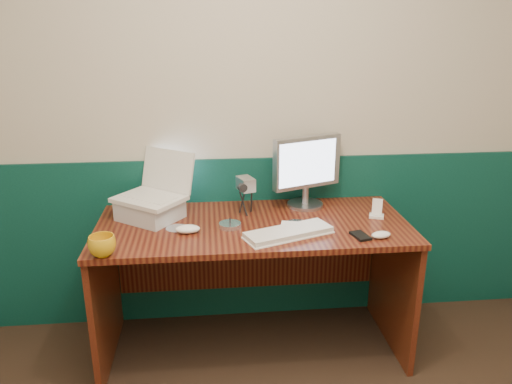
{
  "coord_description": "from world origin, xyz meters",
  "views": [
    {
      "loc": [
        -0.27,
        -0.99,
        1.72
      ],
      "look_at": [
        -0.05,
        1.23,
        0.97
      ],
      "focal_mm": 35.0,
      "sensor_mm": 36.0,
      "label": 1
    }
  ],
  "objects": [
    {
      "name": "cd_loose_b",
      "position": [
        0.18,
        1.35,
        0.75
      ],
      "size": [
        0.11,
        0.11,
        0.0
      ],
      "primitive_type": "cylinder",
      "color": "silver",
      "rests_on": "desk"
    },
    {
      "name": "mouse_left",
      "position": [
        -0.38,
        1.29,
        0.77
      ],
      "size": [
        0.12,
        0.07,
        0.04
      ],
      "primitive_type": "ellipsoid",
      "rotation": [
        0.0,
        0.0,
        0.01
      ],
      "color": "white",
      "rests_on": "desk"
    },
    {
      "name": "laptop_riser",
      "position": [
        -0.58,
        1.5,
        0.8
      ],
      "size": [
        0.38,
        0.37,
        0.1
      ],
      "primitive_type": "cube",
      "rotation": [
        0.0,
        0.0,
        -0.64
      ],
      "color": "silver",
      "rests_on": "desk"
    },
    {
      "name": "keyboard",
      "position": [
        0.11,
        1.21,
        0.76
      ],
      "size": [
        0.45,
        0.29,
        0.02
      ],
      "primitive_type": "cube",
      "rotation": [
        0.0,
        0.0,
        0.36
      ],
      "color": "silver",
      "rests_on": "desk"
    },
    {
      "name": "mouse_right",
      "position": [
        0.55,
        1.13,
        0.77
      ],
      "size": [
        0.11,
        0.08,
        0.03
      ],
      "primitive_type": "ellipsoid",
      "rotation": [
        0.0,
        0.0,
        0.21
      ],
      "color": "white",
      "rests_on": "desk"
    },
    {
      "name": "camcorder",
      "position": [
        -0.07,
        1.52,
        0.84
      ],
      "size": [
        0.12,
        0.14,
        0.18
      ],
      "primitive_type": null,
      "rotation": [
        0.0,
        0.0,
        0.34
      ],
      "color": "#B2B1B6",
      "rests_on": "desk"
    },
    {
      "name": "mug",
      "position": [
        -0.74,
        1.07,
        0.8
      ],
      "size": [
        0.14,
        0.14,
        0.09
      ],
      "primitive_type": "imported",
      "rotation": [
        0.0,
        0.0,
        0.17
      ],
      "color": "gold",
      "rests_on": "desk"
    },
    {
      "name": "laptop",
      "position": [
        -0.58,
        1.5,
        0.99
      ],
      "size": [
        0.42,
        0.4,
        0.28
      ],
      "primitive_type": null,
      "rotation": [
        0.0,
        0.0,
        -0.64
      ],
      "color": "silver",
      "rests_on": "laptop_riser"
    },
    {
      "name": "cd_loose_a",
      "position": [
        -0.43,
        1.35,
        0.75
      ],
      "size": [
        0.11,
        0.11,
        0.0
      ],
      "primitive_type": "cylinder",
      "color": "silver",
      "rests_on": "desk"
    },
    {
      "name": "monitor",
      "position": [
        0.27,
        1.61,
        0.95
      ],
      "size": [
        0.41,
        0.25,
        0.4
      ],
      "primitive_type": null,
      "rotation": [
        0.0,
        0.0,
        0.36
      ],
      "color": "#A6A6AB",
      "rests_on": "desk"
    },
    {
      "name": "back_wall",
      "position": [
        0.0,
        1.75,
        1.25
      ],
      "size": [
        3.5,
        0.04,
        2.5
      ],
      "primitive_type": "cube",
      "color": "#B9B09C",
      "rests_on": "ground"
    },
    {
      "name": "papers",
      "position": [
        0.16,
        1.33,
        0.75
      ],
      "size": [
        0.16,
        0.13,
        0.0
      ],
      "primitive_type": "cube",
      "rotation": [
        0.0,
        0.0,
        -0.25
      ],
      "color": "silver",
      "rests_on": "desk"
    },
    {
      "name": "music_player",
      "position": [
        0.61,
        1.4,
        0.81
      ],
      "size": [
        0.06,
        0.04,
        0.09
      ],
      "primitive_type": "cube",
      "rotation": [
        -0.17,
        0.0,
        -0.37
      ],
      "color": "white",
      "rests_on": "dock"
    },
    {
      "name": "dock",
      "position": [
        0.61,
        1.4,
        0.76
      ],
      "size": [
        0.09,
        0.08,
        0.01
      ],
      "primitive_type": "cube",
      "rotation": [
        0.0,
        0.0,
        -0.37
      ],
      "color": "white",
      "rests_on": "desk"
    },
    {
      "name": "wainscot",
      "position": [
        0.0,
        1.74,
        0.5
      ],
      "size": [
        3.48,
        0.02,
        1.0
      ],
      "primitive_type": "cube",
      "color": "#07312E",
      "rests_on": "ground"
    },
    {
      "name": "pda",
      "position": [
        0.45,
        1.15,
        0.76
      ],
      "size": [
        0.09,
        0.12,
        0.01
      ],
      "primitive_type": "cube",
      "rotation": [
        0.0,
        0.0,
        0.25
      ],
      "color": "black",
      "rests_on": "desk"
    },
    {
      "name": "cd_spindle",
      "position": [
        -0.17,
        1.34,
        0.76
      ],
      "size": [
        0.11,
        0.11,
        0.02
      ],
      "primitive_type": "cylinder",
      "color": "silver",
      "rests_on": "desk"
    },
    {
      "name": "pen",
      "position": [
        0.26,
        1.34,
        0.75
      ],
      "size": [
        0.14,
        0.02,
        0.01
      ],
      "primitive_type": "cylinder",
      "rotation": [
        0.0,
        1.57,
        0.07
      ],
      "color": "black",
      "rests_on": "desk"
    },
    {
      "name": "desk",
      "position": [
        -0.05,
        1.38,
        0.38
      ],
      "size": [
        1.6,
        0.7,
        0.75
      ],
      "primitive_type": "cube",
      "color": "#390F0A",
      "rests_on": "ground"
    }
  ]
}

